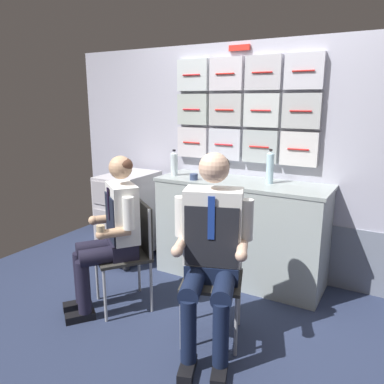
{
  "coord_description": "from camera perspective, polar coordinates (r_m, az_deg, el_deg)",
  "views": [
    {
      "loc": [
        1.21,
        -1.99,
        1.64
      ],
      "look_at": [
        -0.16,
        0.4,
        0.96
      ],
      "focal_mm": 35.43,
      "sensor_mm": 36.0,
      "label": 1
    }
  ],
  "objects": [
    {
      "name": "water_bottle_blue_cap",
      "position": [
        3.62,
        -2.7,
        4.34
      ],
      "size": [
        0.07,
        0.07,
        0.25
      ],
      "color": "silver",
      "rests_on": "galley_counter"
    },
    {
      "name": "crew_member_right",
      "position": [
        2.49,
        2.97,
        -7.65
      ],
      "size": [
        0.56,
        0.71,
        1.31
      ],
      "color": "black",
      "rests_on": "ground"
    },
    {
      "name": "crew_member_left",
      "position": [
        3.0,
        -11.93,
        -5.34
      ],
      "size": [
        0.6,
        0.65,
        1.23
      ],
      "color": "black",
      "rests_on": "ground"
    },
    {
      "name": "water_bottle_clear",
      "position": [
        3.33,
        11.66,
        3.68
      ],
      "size": [
        0.06,
        0.06,
        0.3
      ],
      "color": "#ABD1E3",
      "rests_on": "galley_counter"
    },
    {
      "name": "coffee_cup_spare",
      "position": [
        3.42,
        0.28,
        2.33
      ],
      "size": [
        0.07,
        0.07,
        0.06
      ],
      "color": "navy",
      "rests_on": "galley_counter"
    },
    {
      "name": "service_trolley",
      "position": [
        3.97,
        -9.42,
        -3.31
      ],
      "size": [
        0.4,
        0.65,
        0.91
      ],
      "color": "black",
      "rests_on": "ground"
    },
    {
      "name": "galley_counter",
      "position": [
        3.53,
        7.27,
        -5.79
      ],
      "size": [
        1.55,
        0.53,
        0.93
      ],
      "color": "#A4AFAD",
      "rests_on": "ground"
    },
    {
      "name": "galley_bulkhead",
      "position": [
        3.62,
        9.68,
        4.86
      ],
      "size": [
        4.2,
        0.14,
        2.15
      ],
      "color": "#B0B0C2",
      "rests_on": "ground"
    },
    {
      "name": "ground",
      "position": [
        2.86,
        -1.32,
        -21.7
      ],
      "size": [
        4.8,
        4.8,
        0.04
      ],
      "primitive_type": "cube",
      "color": "#262F4B"
    },
    {
      "name": "folding_chair_right",
      "position": [
        2.72,
        3.34,
        -10.56
      ],
      "size": [
        0.51,
        0.51,
        0.85
      ],
      "color": "#A8AAAF",
      "rests_on": "ground"
    },
    {
      "name": "espresso_cup_small",
      "position": [
        3.68,
        3.45,
        3.26
      ],
      "size": [
        0.07,
        0.07,
        0.07
      ],
      "color": "navy",
      "rests_on": "galley_counter"
    },
    {
      "name": "folding_chair_left",
      "position": [
        3.08,
        -8.8,
        -7.68
      ],
      "size": [
        0.56,
        0.56,
        0.85
      ],
      "color": "#A8AAAF",
      "rests_on": "ground"
    }
  ]
}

